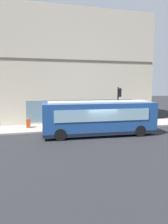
% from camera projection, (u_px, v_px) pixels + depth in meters
% --- Properties ---
extents(ground, '(120.00, 120.00, 0.00)m').
position_uv_depth(ground, '(100.00, 137.00, 17.94)').
color(ground, '#262628').
extents(sidewalk_curb, '(3.74, 40.00, 0.15)m').
position_uv_depth(sidewalk_curb, '(87.00, 126.00, 22.23)').
color(sidewalk_curb, '#9E9991').
rests_on(sidewalk_curb, ground).
extents(building_corner, '(9.10, 18.12, 13.13)m').
position_uv_depth(building_corner, '(74.00, 70.00, 27.53)').
color(building_corner, beige).
rests_on(building_corner, ground).
extents(city_bus_nearside, '(2.98, 10.14, 3.07)m').
position_uv_depth(city_bus_nearside, '(99.00, 118.00, 18.24)').
color(city_bus_nearside, '#1E478C').
rests_on(city_bus_nearside, ground).
extents(traffic_light_near_corner, '(0.32, 0.49, 4.13)m').
position_uv_depth(traffic_light_near_corner, '(119.00, 99.00, 21.35)').
color(traffic_light_near_corner, black).
rests_on(traffic_light_near_corner, sidewalk_curb).
extents(fire_hydrant, '(0.35, 0.35, 0.74)m').
position_uv_depth(fire_hydrant, '(108.00, 119.00, 23.84)').
color(fire_hydrant, red).
rests_on(fire_hydrant, sidewalk_curb).
extents(pedestrian_near_hydrant, '(0.32, 0.32, 1.74)m').
position_uv_depth(pedestrian_near_hydrant, '(46.00, 117.00, 21.31)').
color(pedestrian_near_hydrant, '#8C3F8C').
rests_on(pedestrian_near_hydrant, sidewalk_curb).
extents(pedestrian_walking_along_curb, '(0.32, 0.32, 1.79)m').
position_uv_depth(pedestrian_walking_along_curb, '(88.00, 115.00, 22.57)').
color(pedestrian_walking_along_curb, silver).
rests_on(pedestrian_walking_along_curb, sidewalk_curb).
extents(newspaper_vending_box, '(0.44, 0.42, 0.90)m').
position_uv_depth(newspaper_vending_box, '(28.00, 123.00, 20.95)').
color(newspaper_vending_box, '#BF3F19').
rests_on(newspaper_vending_box, sidewalk_curb).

